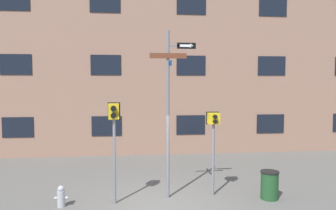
{
  "coord_description": "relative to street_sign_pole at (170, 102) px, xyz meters",
  "views": [
    {
      "loc": [
        -0.76,
        -8.87,
        3.5
      ],
      "look_at": [
        0.27,
        0.77,
        2.81
      ],
      "focal_mm": 35.0,
      "sensor_mm": 36.0,
      "label": 1
    }
  ],
  "objects": [
    {
      "name": "ground_plane",
      "position": [
        -0.33,
        -0.76,
        -2.9
      ],
      "size": [
        60.0,
        60.0,
        0.0
      ],
      "primitive_type": "plane",
      "color": "#595651"
    },
    {
      "name": "building_facade",
      "position": [
        -0.33,
        6.14,
        4.23
      ],
      "size": [
        24.0,
        0.63,
        14.26
      ],
      "color": "#936B56",
      "rests_on": "ground_plane"
    },
    {
      "name": "street_sign_pole",
      "position": [
        0.0,
        0.0,
        0.0
      ],
      "size": [
        1.37,
        0.81,
        5.0
      ],
      "color": "slate",
      "rests_on": "ground_plane"
    },
    {
      "name": "pedestrian_signal_left",
      "position": [
        -1.64,
        -0.32,
        -0.63
      ],
      "size": [
        0.35,
        0.4,
        2.91
      ],
      "color": "slate",
      "rests_on": "ground_plane"
    },
    {
      "name": "pedestrian_signal_right",
      "position": [
        1.35,
        0.07,
        -0.88
      ],
      "size": [
        0.41,
        0.4,
        2.58
      ],
      "color": "slate",
      "rests_on": "ground_plane"
    },
    {
      "name": "fire_hydrant",
      "position": [
        -3.12,
        -0.41,
        -2.62
      ],
      "size": [
        0.38,
        0.22,
        0.6
      ],
      "color": "#A5A5A8",
      "rests_on": "ground_plane"
    },
    {
      "name": "trash_bin",
      "position": [
        2.95,
        -0.44,
        -2.48
      ],
      "size": [
        0.55,
        0.55,
        0.84
      ],
      "color": "#1E4723",
      "rests_on": "ground_plane"
    }
  ]
}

